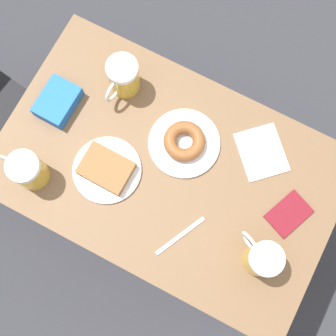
{
  "coord_description": "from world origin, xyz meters",
  "views": [
    {
      "loc": [
        -0.27,
        -0.14,
        2.15
      ],
      "look_at": [
        0.0,
        0.0,
        0.78
      ],
      "focal_mm": 50.0,
      "sensor_mm": 36.0,
      "label": 1
    }
  ],
  "objects_px": {
    "plate_with_donut": "(184,142)",
    "beer_mug_right": "(27,170)",
    "fork": "(180,236)",
    "napkin_folded": "(262,152)",
    "plate_with_cake": "(107,169)",
    "passport_near_edge": "(289,214)",
    "blue_pouch": "(58,102)",
    "beer_mug_center": "(262,258)",
    "beer_mug_left": "(123,77)"
  },
  "relations": [
    {
      "from": "plate_with_donut",
      "to": "beer_mug_right",
      "type": "bearing_deg",
      "value": 129.57
    },
    {
      "from": "fork",
      "to": "napkin_folded",
      "type": "bearing_deg",
      "value": -17.17
    },
    {
      "from": "plate_with_cake",
      "to": "napkin_folded",
      "type": "xyz_separation_m",
      "value": [
        0.27,
        -0.39,
        -0.01
      ]
    },
    {
      "from": "passport_near_edge",
      "to": "blue_pouch",
      "type": "distance_m",
      "value": 0.78
    },
    {
      "from": "blue_pouch",
      "to": "plate_with_cake",
      "type": "bearing_deg",
      "value": -116.19
    },
    {
      "from": "plate_with_donut",
      "to": "passport_near_edge",
      "type": "distance_m",
      "value": 0.38
    },
    {
      "from": "plate_with_donut",
      "to": "beer_mug_center",
      "type": "xyz_separation_m",
      "value": [
        -0.21,
        -0.35,
        0.05
      ]
    },
    {
      "from": "passport_near_edge",
      "to": "fork",
      "type": "bearing_deg",
      "value": 128.78
    },
    {
      "from": "beer_mug_right",
      "to": "napkin_folded",
      "type": "height_order",
      "value": "beer_mug_right"
    },
    {
      "from": "plate_with_cake",
      "to": "beer_mug_center",
      "type": "xyz_separation_m",
      "value": [
        -0.03,
        -0.52,
        0.05
      ]
    },
    {
      "from": "passport_near_edge",
      "to": "beer_mug_center",
      "type": "bearing_deg",
      "value": 170.86
    },
    {
      "from": "beer_mug_right",
      "to": "passport_near_edge",
      "type": "bearing_deg",
      "value": -71.38
    },
    {
      "from": "fork",
      "to": "blue_pouch",
      "type": "bearing_deg",
      "value": 70.07
    },
    {
      "from": "napkin_folded",
      "to": "beer_mug_left",
      "type": "bearing_deg",
      "value": 90.08
    },
    {
      "from": "fork",
      "to": "beer_mug_right",
      "type": "bearing_deg",
      "value": 94.91
    },
    {
      "from": "plate_with_cake",
      "to": "beer_mug_left",
      "type": "xyz_separation_m",
      "value": [
        0.27,
        0.08,
        0.05
      ]
    },
    {
      "from": "beer_mug_center",
      "to": "plate_with_cake",
      "type": "bearing_deg",
      "value": 86.75
    },
    {
      "from": "fork",
      "to": "passport_near_edge",
      "type": "xyz_separation_m",
      "value": [
        0.21,
        -0.26,
        0.0
      ]
    },
    {
      "from": "plate_with_cake",
      "to": "blue_pouch",
      "type": "distance_m",
      "value": 0.26
    },
    {
      "from": "beer_mug_right",
      "to": "blue_pouch",
      "type": "xyz_separation_m",
      "value": [
        0.23,
        0.05,
        -0.04
      ]
    },
    {
      "from": "beer_mug_center",
      "to": "fork",
      "type": "xyz_separation_m",
      "value": [
        -0.04,
        0.23,
        -0.06
      ]
    },
    {
      "from": "plate_with_donut",
      "to": "beer_mug_left",
      "type": "bearing_deg",
      "value": 71.61
    },
    {
      "from": "plate_with_donut",
      "to": "passport_near_edge",
      "type": "height_order",
      "value": "plate_with_donut"
    },
    {
      "from": "plate_with_donut",
      "to": "napkin_folded",
      "type": "height_order",
      "value": "plate_with_donut"
    },
    {
      "from": "plate_with_donut",
      "to": "blue_pouch",
      "type": "distance_m",
      "value": 0.41
    },
    {
      "from": "plate_with_cake",
      "to": "blue_pouch",
      "type": "height_order",
      "value": "blue_pouch"
    },
    {
      "from": "fork",
      "to": "plate_with_donut",
      "type": "bearing_deg",
      "value": 24.67
    },
    {
      "from": "beer_mug_center",
      "to": "plate_with_donut",
      "type": "bearing_deg",
      "value": 58.65
    },
    {
      "from": "beer_mug_right",
      "to": "blue_pouch",
      "type": "height_order",
      "value": "beer_mug_right"
    },
    {
      "from": "plate_with_cake",
      "to": "passport_near_edge",
      "type": "distance_m",
      "value": 0.56
    },
    {
      "from": "passport_near_edge",
      "to": "blue_pouch",
      "type": "height_order",
      "value": "blue_pouch"
    },
    {
      "from": "beer_mug_right",
      "to": "beer_mug_center",
      "type": "bearing_deg",
      "value": -83.15
    },
    {
      "from": "napkin_folded",
      "to": "plate_with_cake",
      "type": "bearing_deg",
      "value": 124.32
    },
    {
      "from": "fork",
      "to": "blue_pouch",
      "type": "relative_size",
      "value": 1.17
    },
    {
      "from": "beer_mug_right",
      "to": "plate_with_donut",
      "type": "bearing_deg",
      "value": -50.43
    },
    {
      "from": "napkin_folded",
      "to": "passport_near_edge",
      "type": "relative_size",
      "value": 1.37
    },
    {
      "from": "beer_mug_left",
      "to": "plate_with_cake",
      "type": "bearing_deg",
      "value": -162.58
    },
    {
      "from": "plate_with_donut",
      "to": "beer_mug_right",
      "type": "xyz_separation_m",
      "value": [
        -0.3,
        0.36,
        0.05
      ]
    },
    {
      "from": "plate_with_cake",
      "to": "beer_mug_center",
      "type": "distance_m",
      "value": 0.52
    },
    {
      "from": "plate_with_cake",
      "to": "napkin_folded",
      "type": "height_order",
      "value": "plate_with_cake"
    },
    {
      "from": "beer_mug_center",
      "to": "napkin_folded",
      "type": "xyz_separation_m",
      "value": [
        0.3,
        0.13,
        -0.06
      ]
    },
    {
      "from": "beer_mug_left",
      "to": "passport_near_edge",
      "type": "xyz_separation_m",
      "value": [
        -0.13,
        -0.63,
        -0.06
      ]
    },
    {
      "from": "plate_with_cake",
      "to": "beer_mug_center",
      "type": "relative_size",
      "value": 1.56
    },
    {
      "from": "fork",
      "to": "blue_pouch",
      "type": "xyz_separation_m",
      "value": [
        0.19,
        0.52,
        0.02
      ]
    },
    {
      "from": "passport_near_edge",
      "to": "blue_pouch",
      "type": "xyz_separation_m",
      "value": [
        -0.02,
        0.78,
        0.02
      ]
    },
    {
      "from": "beer_mug_left",
      "to": "fork",
      "type": "distance_m",
      "value": 0.51
    },
    {
      "from": "plate_with_donut",
      "to": "beer_mug_center",
      "type": "height_order",
      "value": "beer_mug_center"
    },
    {
      "from": "beer_mug_left",
      "to": "fork",
      "type": "height_order",
      "value": "beer_mug_left"
    },
    {
      "from": "plate_with_cake",
      "to": "fork",
      "type": "height_order",
      "value": "plate_with_cake"
    },
    {
      "from": "beer_mug_center",
      "to": "blue_pouch",
      "type": "distance_m",
      "value": 0.77
    }
  ]
}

